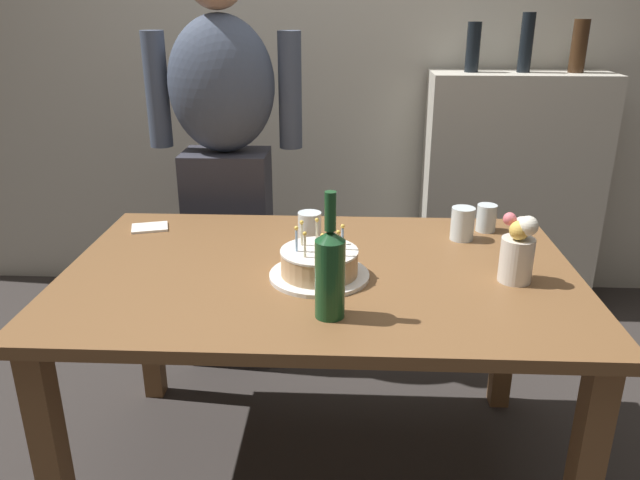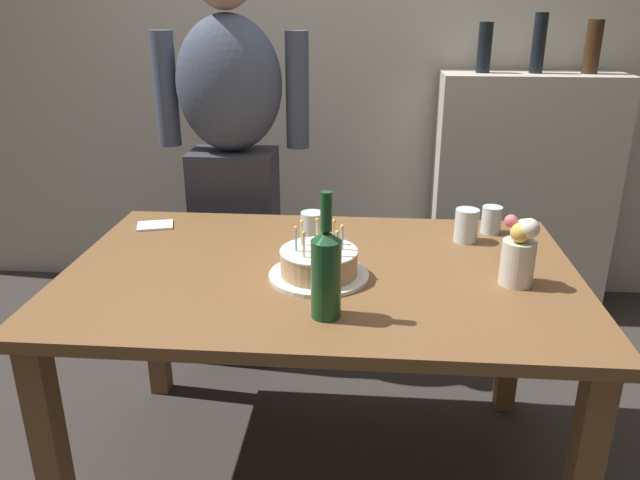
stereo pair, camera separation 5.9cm
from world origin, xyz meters
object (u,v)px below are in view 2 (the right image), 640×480
object	(u,v)px
water_glass_side	(491,220)
wine_bottle	(326,271)
napkin_stack	(155,225)
person_man_bearded	(233,162)
water_glass_near	(466,225)
birthday_cake	(319,265)
flower_vase	(519,252)
water_glass_far	(312,227)

from	to	relation	value
water_glass_side	wine_bottle	distance (m)	0.83
napkin_stack	person_man_bearded	size ratio (longest dim) A/B	0.07
napkin_stack	person_man_bearded	bearing A→B (deg)	64.42
water_glass_near	napkin_stack	bearing A→B (deg)	177.14
water_glass_side	napkin_stack	xyz separation A→B (m)	(-1.16, -0.03, -0.04)
birthday_cake	water_glass_side	size ratio (longest dim) A/B	3.09
birthday_cake	napkin_stack	distance (m)	0.72
wine_bottle	water_glass_side	bearing A→B (deg)	51.43
napkin_stack	flower_vase	bearing A→B (deg)	-18.07
napkin_stack	person_man_bearded	distance (m)	0.47
water_glass_near	water_glass_far	bearing A→B (deg)	-175.58
birthday_cake	water_glass_far	xyz separation A→B (m)	(-0.05, 0.29, 0.01)
flower_vase	person_man_bearded	bearing A→B (deg)	140.78
napkin_stack	person_man_bearded	xyz separation A→B (m)	(0.20, 0.41, 0.13)
water_glass_far	water_glass_side	world-z (taller)	water_glass_far
napkin_stack	water_glass_side	bearing A→B (deg)	1.66
water_glass_side	flower_vase	distance (m)	0.41
water_glass_near	water_glass_far	size ratio (longest dim) A/B	1.11
birthday_cake	napkin_stack	size ratio (longest dim) A/B	2.37
wine_bottle	napkin_stack	xyz separation A→B (m)	(-0.64, 0.61, -0.12)
water_glass_side	wine_bottle	bearing A→B (deg)	-128.57
water_glass_near	wine_bottle	world-z (taller)	wine_bottle
water_glass_near	water_glass_far	world-z (taller)	water_glass_near
water_glass_near	person_man_bearded	xyz separation A→B (m)	(-0.87, 0.46, 0.08)
water_glass_far	flower_vase	size ratio (longest dim) A/B	0.49
water_glass_side	birthday_cake	bearing A→B (deg)	-143.14
wine_bottle	napkin_stack	world-z (taller)	wine_bottle
flower_vase	water_glass_far	bearing A→B (deg)	154.37
water_glass_side	wine_bottle	world-z (taller)	wine_bottle
water_glass_side	water_glass_far	bearing A→B (deg)	-168.14
water_glass_near	birthday_cake	bearing A→B (deg)	-144.34
wine_bottle	napkin_stack	distance (m)	0.90
wine_bottle	flower_vase	distance (m)	0.56
water_glass_far	person_man_bearded	size ratio (longest dim) A/B	0.06
person_man_bearded	water_glass_near	bearing A→B (deg)	152.00
wine_bottle	water_glass_near	bearing A→B (deg)	53.16
birthday_cake	flower_vase	world-z (taller)	flower_vase
flower_vase	wine_bottle	bearing A→B (deg)	-155.57
wine_bottle	napkin_stack	size ratio (longest dim) A/B	2.69
flower_vase	person_man_bearded	xyz separation A→B (m)	(-0.96, 0.79, 0.04)
water_glass_near	flower_vase	bearing A→B (deg)	-73.61
water_glass_near	napkin_stack	xyz separation A→B (m)	(-1.06, 0.05, -0.05)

